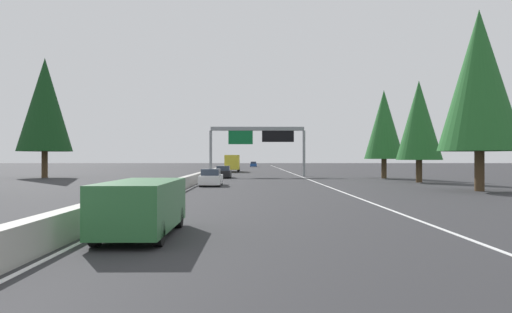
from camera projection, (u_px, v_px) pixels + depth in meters
ground_plane at (216, 175)px, 65.87m from camera, size 320.00×320.00×0.00m
median_barrier at (223, 169)px, 85.87m from camera, size 180.00×0.56×0.90m
shoulder_stripe_right at (291, 173)px, 75.98m from camera, size 160.00×0.16×0.01m
shoulder_stripe_median at (222, 173)px, 75.87m from camera, size 160.00×0.16×0.01m
sign_gantry_overhead at (259, 137)px, 60.86m from camera, size 0.50×12.68×6.54m
minivan_mid_center at (142, 205)px, 14.18m from camera, size 5.00×1.95×1.69m
sedan_near_right at (211, 178)px, 40.34m from camera, size 4.40×1.80×1.47m
sedan_far_center at (223, 172)px, 56.17m from camera, size 4.40×1.80×1.47m
box_truck_distant_a at (233, 163)px, 81.21m from camera, size 8.50×2.40×2.95m
sedan_far_left at (253, 164)px, 128.10m from camera, size 4.40×1.80×1.47m
conifer_right_foreground at (479, 80)px, 33.65m from camera, size 5.84×5.84×13.28m
conifer_right_near at (419, 120)px, 45.84m from camera, size 4.46×4.46×10.14m
conifer_right_mid at (384, 125)px, 54.94m from camera, size 4.63×4.63×10.53m
conifer_left_near at (45, 105)px, 56.91m from camera, size 6.51×6.51×14.80m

